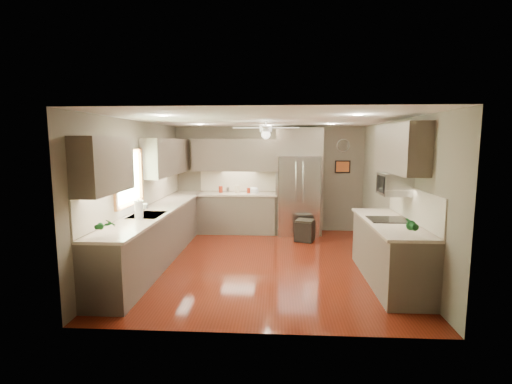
# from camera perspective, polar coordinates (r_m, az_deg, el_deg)

# --- Properties ---
(floor) EXTENTS (5.00, 5.00, 0.00)m
(floor) POSITION_cam_1_polar(r_m,az_deg,el_deg) (6.73, 1.38, -10.73)
(floor) COLOR #4E160A
(floor) RESTS_ON ground
(ceiling) EXTENTS (5.00, 5.00, 0.00)m
(ceiling) POSITION_cam_1_polar(r_m,az_deg,el_deg) (6.40, 1.45, 11.02)
(ceiling) COLOR white
(ceiling) RESTS_ON ground
(wall_back) EXTENTS (4.50, 0.00, 4.50)m
(wall_back) POSITION_cam_1_polar(r_m,az_deg,el_deg) (8.93, 1.96, 2.03)
(wall_back) COLOR #665E4E
(wall_back) RESTS_ON ground
(wall_front) EXTENTS (4.50, 0.00, 4.50)m
(wall_front) POSITION_cam_1_polar(r_m,az_deg,el_deg) (3.99, 0.19, -4.98)
(wall_front) COLOR #665E4E
(wall_front) RESTS_ON ground
(wall_left) EXTENTS (0.00, 5.00, 5.00)m
(wall_left) POSITION_cam_1_polar(r_m,az_deg,el_deg) (6.90, -17.60, 0.02)
(wall_left) COLOR #665E4E
(wall_left) RESTS_ON ground
(wall_right) EXTENTS (0.00, 5.00, 5.00)m
(wall_right) POSITION_cam_1_polar(r_m,az_deg,el_deg) (6.76, 20.84, -0.27)
(wall_right) COLOR #665E4E
(wall_right) RESTS_ON ground
(canister_a) EXTENTS (0.11, 0.11, 0.16)m
(canister_a) POSITION_cam_1_polar(r_m,az_deg,el_deg) (8.80, -5.45, 0.41)
(canister_a) COLOR maroon
(canister_a) RESTS_ON back_run
(canister_b) EXTENTS (0.10, 0.10, 0.14)m
(canister_b) POSITION_cam_1_polar(r_m,az_deg,el_deg) (8.74, -4.38, 0.31)
(canister_b) COLOR silver
(canister_b) RESTS_ON back_run
(canister_c) EXTENTS (0.13, 0.13, 0.19)m
(canister_c) POSITION_cam_1_polar(r_m,az_deg,el_deg) (8.70, -2.89, 0.42)
(canister_c) COLOR beige
(canister_c) RESTS_ON back_run
(canister_d) EXTENTS (0.11, 0.11, 0.12)m
(canister_d) POSITION_cam_1_polar(r_m,az_deg,el_deg) (8.69, -1.17, 0.22)
(canister_d) COLOR maroon
(canister_d) RESTS_ON back_run
(soap_bottle) EXTENTS (0.10, 0.10, 0.19)m
(soap_bottle) POSITION_cam_1_polar(r_m,az_deg,el_deg) (6.69, -16.68, -2.04)
(soap_bottle) COLOR white
(soap_bottle) RESTS_ON left_run
(potted_plant_left) EXTENTS (0.19, 0.16, 0.30)m
(potted_plant_left) POSITION_cam_1_polar(r_m,az_deg,el_deg) (5.05, -22.06, -4.73)
(potted_plant_left) COLOR #17501E
(potted_plant_left) RESTS_ON left_run
(potted_plant_right) EXTENTS (0.18, 0.15, 0.29)m
(potted_plant_right) POSITION_cam_1_polar(r_m,az_deg,el_deg) (5.10, 22.70, -4.68)
(potted_plant_right) COLOR #17501E
(potted_plant_right) RESTS_ON right_run
(bowl) EXTENTS (0.30, 0.30, 0.06)m
(bowl) POSITION_cam_1_polar(r_m,az_deg,el_deg) (8.67, -0.30, -0.01)
(bowl) COLOR beige
(bowl) RESTS_ON back_run
(left_run) EXTENTS (0.65, 4.70, 1.45)m
(left_run) POSITION_cam_1_polar(r_m,az_deg,el_deg) (7.08, -14.67, -5.99)
(left_run) COLOR #4C4437
(left_run) RESTS_ON ground
(back_run) EXTENTS (1.85, 0.65, 1.45)m
(back_run) POSITION_cam_1_polar(r_m,az_deg,el_deg) (8.80, -2.84, -3.10)
(back_run) COLOR #4C4437
(back_run) RESTS_ON ground
(uppers) EXTENTS (4.50, 4.70, 0.95)m
(uppers) POSITION_cam_1_polar(r_m,az_deg,el_deg) (7.17, -4.34, 5.62)
(uppers) COLOR #4C4437
(uppers) RESTS_ON wall_left
(window) EXTENTS (0.05, 1.12, 0.92)m
(window) POSITION_cam_1_polar(r_m,az_deg,el_deg) (6.40, -19.05, 2.09)
(window) COLOR #BFF2B2
(window) RESTS_ON wall_left
(sink) EXTENTS (0.50, 0.70, 0.32)m
(sink) POSITION_cam_1_polar(r_m,az_deg,el_deg) (6.38, -16.40, -3.65)
(sink) COLOR silver
(sink) RESTS_ON left_run
(refrigerator) EXTENTS (1.06, 0.75, 2.45)m
(refrigerator) POSITION_cam_1_polar(r_m,az_deg,el_deg) (8.61, 6.56, 1.36)
(refrigerator) COLOR silver
(refrigerator) RESTS_ON ground
(right_run) EXTENTS (0.70, 2.20, 1.45)m
(right_run) POSITION_cam_1_polar(r_m,az_deg,el_deg) (6.07, 19.85, -8.47)
(right_run) COLOR #4C4437
(right_run) RESTS_ON ground
(microwave) EXTENTS (0.43, 0.55, 0.34)m
(microwave) POSITION_cam_1_polar(r_m,az_deg,el_deg) (6.15, 20.47, 1.16)
(microwave) COLOR silver
(microwave) RESTS_ON wall_right
(ceiling_fan) EXTENTS (1.18, 1.18, 0.32)m
(ceiling_fan) POSITION_cam_1_polar(r_m,az_deg,el_deg) (6.69, 1.53, 9.43)
(ceiling_fan) COLOR white
(ceiling_fan) RESTS_ON ceiling
(recessed_lights) EXTENTS (2.84, 3.14, 0.01)m
(recessed_lights) POSITION_cam_1_polar(r_m,az_deg,el_deg) (6.80, 1.22, 10.77)
(recessed_lights) COLOR white
(recessed_lights) RESTS_ON ceiling
(wall_clock) EXTENTS (0.30, 0.03, 0.30)m
(wall_clock) POSITION_cam_1_polar(r_m,az_deg,el_deg) (9.00, 13.27, 6.98)
(wall_clock) COLOR white
(wall_clock) RESTS_ON wall_back
(framed_print) EXTENTS (0.36, 0.03, 0.30)m
(framed_print) POSITION_cam_1_polar(r_m,az_deg,el_deg) (9.02, 13.18, 3.80)
(framed_print) COLOR black
(framed_print) RESTS_ON wall_back
(stool) EXTENTS (0.48, 0.48, 0.46)m
(stool) POSITION_cam_1_polar(r_m,az_deg,el_deg) (8.09, 7.52, -5.89)
(stool) COLOR black
(stool) RESTS_ON ground
(paper_towel) EXTENTS (0.13, 0.13, 0.32)m
(paper_towel) POSITION_cam_1_polar(r_m,az_deg,el_deg) (6.01, -17.58, -2.71)
(paper_towel) COLOR white
(paper_towel) RESTS_ON left_run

